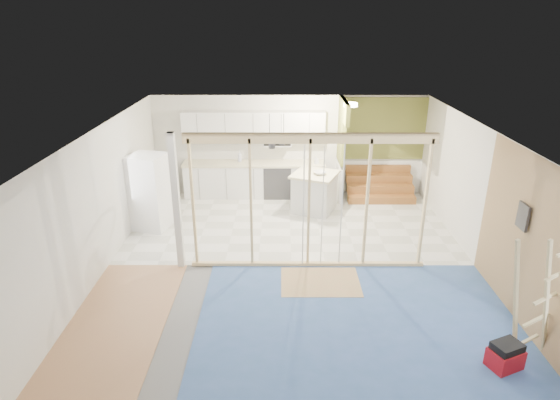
{
  "coord_description": "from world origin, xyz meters",
  "views": [
    {
      "loc": [
        -0.21,
        -7.84,
        4.46
      ],
      "look_at": [
        -0.22,
        0.6,
        1.12
      ],
      "focal_mm": 30.0,
      "sensor_mm": 36.0,
      "label": 1
    }
  ],
  "objects_px": {
    "island": "(314,193)",
    "toolbox": "(505,356)",
    "ladder": "(535,299)",
    "fridge": "(150,192)"
  },
  "relations": [
    {
      "from": "island",
      "to": "ladder",
      "type": "xyz_separation_m",
      "value": [
        2.58,
        -5.24,
        0.47
      ]
    },
    {
      "from": "ladder",
      "to": "fridge",
      "type": "bearing_deg",
      "value": 124.02
    },
    {
      "from": "fridge",
      "to": "island",
      "type": "bearing_deg",
      "value": 28.42
    },
    {
      "from": "island",
      "to": "toolbox",
      "type": "bearing_deg",
      "value": -45.32
    },
    {
      "from": "island",
      "to": "toolbox",
      "type": "height_order",
      "value": "island"
    },
    {
      "from": "toolbox",
      "to": "ladder",
      "type": "bearing_deg",
      "value": 8.06
    },
    {
      "from": "fridge",
      "to": "ladder",
      "type": "height_order",
      "value": "ladder"
    },
    {
      "from": "island",
      "to": "toolbox",
      "type": "relative_size",
      "value": 2.52
    },
    {
      "from": "island",
      "to": "ladder",
      "type": "height_order",
      "value": "ladder"
    },
    {
      "from": "fridge",
      "to": "island",
      "type": "distance_m",
      "value": 3.82
    }
  ]
}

